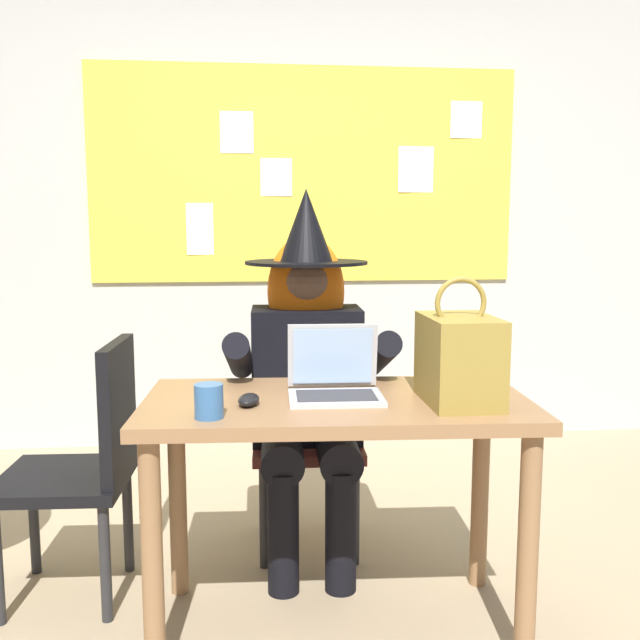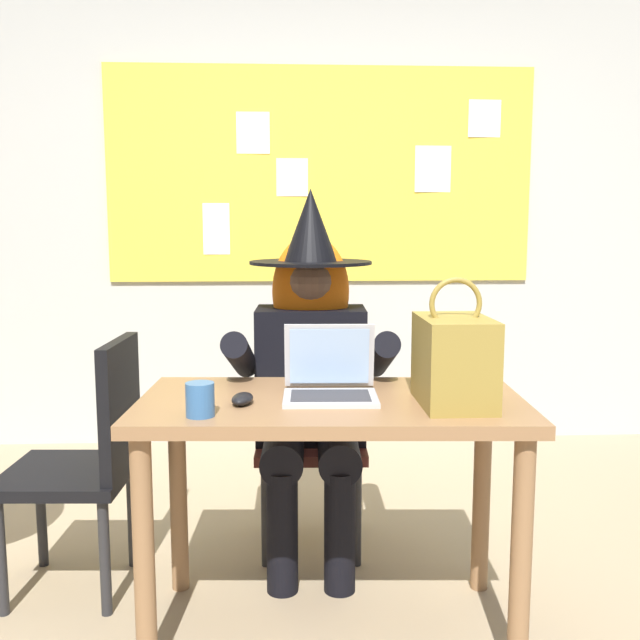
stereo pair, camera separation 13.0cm
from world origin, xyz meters
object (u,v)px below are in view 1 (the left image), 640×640
chair_at_desk (306,420)px  laptop (335,381)px  computer_mouse (249,400)px  coffee_mug (209,401)px  chair_spare_by_window (87,457)px  person_costumed (307,356)px  handbag (459,358)px  desk_main (336,436)px

chair_at_desk → laptop: bearing=5.1°
computer_mouse → coffee_mug: coffee_mug is taller
laptop → computer_mouse: laptop is taller
chair_at_desk → chair_spare_by_window: 0.87m
chair_at_desk → person_costumed: person_costumed is taller
chair_at_desk → laptop: 0.71m
computer_mouse → coffee_mug: 0.17m
laptop → handbag: bearing=-15.6°
chair_spare_by_window → laptop: bearing=165.2°
chair_at_desk → computer_mouse: (-0.23, -0.72, 0.27)m
coffee_mug → chair_spare_by_window: bearing=133.1°
desk_main → chair_at_desk: chair_at_desk is taller
computer_mouse → handbag: (0.62, -0.03, 0.12)m
desk_main → coffee_mug: bearing=-154.3°
handbag → computer_mouse: bearing=176.9°
laptop → chair_spare_by_window: bearing=164.4°
desk_main → computer_mouse: (-0.27, -0.06, 0.14)m
computer_mouse → person_costumed: bearing=81.0°
person_costumed → coffee_mug: size_ratio=14.84×
chair_at_desk → chair_spare_by_window: (-0.78, -0.38, 0.00)m
computer_mouse → chair_spare_by_window: 0.70m
person_costumed → coffee_mug: bearing=-22.6°
desk_main → coffee_mug: coffee_mug is taller
coffee_mug → chair_spare_by_window: size_ratio=0.11×
handbag → chair_spare_by_window: handbag is taller
computer_mouse → chair_spare_by_window: (-0.54, 0.34, -0.27)m
chair_at_desk → coffee_mug: 0.96m
person_costumed → chair_spare_by_window: person_costumed is taller
coffee_mug → handbag: bearing=7.0°
desk_main → handbag: handbag is taller
person_costumed → desk_main: bearing=6.7°
coffee_mug → chair_spare_by_window: 0.70m
handbag → desk_main: bearing=165.6°
chair_at_desk → laptop: size_ratio=3.01×
laptop → computer_mouse: 0.28m
coffee_mug → desk_main: bearing=25.7°
laptop → chair_spare_by_window: laptop is taller
computer_mouse → chair_spare_by_window: chair_spare_by_window is taller
computer_mouse → chair_spare_by_window: size_ratio=0.12×
computer_mouse → coffee_mug: bearing=-119.8°
chair_at_desk → computer_mouse: size_ratio=8.51×
desk_main → handbag: bearing=-14.4°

